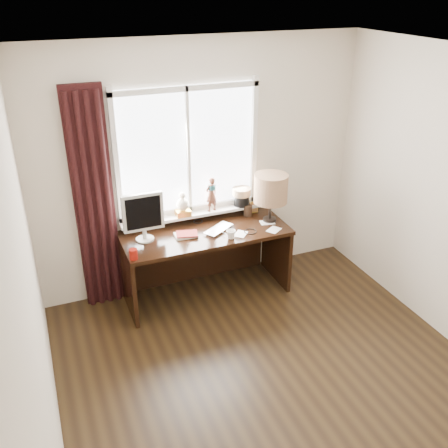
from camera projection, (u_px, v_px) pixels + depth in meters
name	position (u px, v px, depth m)	size (l,w,h in m)	color
floor	(287.00, 395.00, 4.08)	(3.50, 4.00, 0.00)	#2F200F
ceiling	(311.00, 67.00, 2.93)	(3.50, 4.00, 0.00)	white
wall_back	(201.00, 167.00, 5.17)	(3.50, 2.60, 0.00)	beige
wall_left	(35.00, 314.00, 2.92)	(4.00, 2.60, 0.00)	beige
laptop	(219.00, 229.00, 5.08)	(0.34, 0.22, 0.03)	silver
mug	(231.00, 234.00, 4.92)	(0.09, 0.09, 0.09)	white
red_cup	(133.00, 254.00, 4.55)	(0.08, 0.08, 0.10)	maroon
window	(191.00, 171.00, 5.08)	(1.52, 0.22, 1.40)	white
curtain	(94.00, 204.00, 4.79)	(0.38, 0.09, 2.25)	black
desk	(203.00, 248.00, 5.26)	(1.70, 0.70, 0.75)	black
monitor	(143.00, 214.00, 4.79)	(0.40, 0.18, 0.49)	beige
notebook_stack	(186.00, 235.00, 4.97)	(0.24, 0.19, 0.03)	beige
brush_holder	(248.00, 210.00, 5.38)	(0.09, 0.09, 0.25)	black
icon_frame	(254.00, 207.00, 5.45)	(0.10, 0.03, 0.13)	gold
table_lamp	(271.00, 189.00, 5.13)	(0.35, 0.35, 0.52)	black
loose_papers	(261.00, 229.00, 5.12)	(0.54, 0.34, 0.00)	white
desk_cables	(227.00, 228.00, 5.13)	(0.55, 0.55, 0.01)	black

